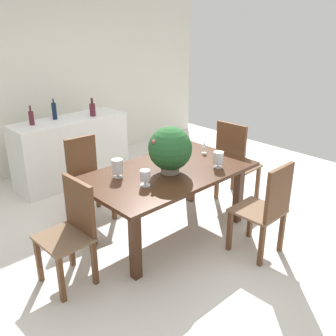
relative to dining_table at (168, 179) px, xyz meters
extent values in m
plane|color=silver|center=(0.00, 0.21, -0.66)|extent=(7.04, 7.04, 0.00)
cube|color=silver|center=(0.00, 2.81, 0.64)|extent=(6.40, 0.10, 2.60)
cube|color=#422616|center=(0.00, 0.00, 0.08)|extent=(1.84, 1.06, 0.04)
cube|color=#422616|center=(-0.77, -0.38, -0.30)|extent=(0.09, 0.09, 0.72)
cube|color=#422616|center=(0.77, -0.38, -0.30)|extent=(0.09, 0.09, 0.72)
cube|color=#422616|center=(-0.77, 0.38, -0.30)|extent=(0.09, 0.09, 0.72)
cube|color=#422616|center=(0.77, 0.38, -0.30)|extent=(0.09, 0.09, 0.72)
cube|color=brown|center=(-0.60, 0.70, -0.43)|extent=(0.05, 0.05, 0.45)
cube|color=brown|center=(-0.26, 0.67, -0.43)|extent=(0.05, 0.05, 0.45)
cube|color=brown|center=(-0.57, 1.09, -0.43)|extent=(0.05, 0.05, 0.45)
cube|color=brown|center=(-0.23, 1.06, -0.43)|extent=(0.05, 0.05, 0.45)
cube|color=brown|center=(-0.41, 0.88, -0.19)|extent=(0.46, 0.50, 0.03)
cube|color=brown|center=(-0.40, 1.09, 0.06)|extent=(0.39, 0.07, 0.49)
cube|color=brown|center=(0.60, -0.68, -0.43)|extent=(0.04, 0.04, 0.45)
cube|color=brown|center=(0.23, -0.69, -0.43)|extent=(0.04, 0.04, 0.45)
cube|color=brown|center=(0.60, -1.07, -0.43)|extent=(0.04, 0.04, 0.45)
cube|color=brown|center=(0.23, -1.07, -0.43)|extent=(0.04, 0.04, 0.45)
cube|color=brown|center=(0.41, -0.88, -0.19)|extent=(0.45, 0.46, 0.03)
cube|color=brown|center=(0.42, -1.09, 0.08)|extent=(0.41, 0.05, 0.52)
cube|color=brown|center=(-1.44, 0.19, -0.43)|extent=(0.05, 0.05, 0.45)
cube|color=brown|center=(-1.43, -0.20, -0.43)|extent=(0.05, 0.05, 0.45)
cube|color=brown|center=(-1.10, 0.20, -0.43)|extent=(0.05, 0.05, 0.45)
cube|color=brown|center=(-1.09, -0.19, -0.43)|extent=(0.05, 0.05, 0.45)
cube|color=brown|center=(-1.27, 0.00, -0.19)|extent=(0.42, 0.48, 0.03)
cube|color=brown|center=(-1.08, 0.00, 0.07)|extent=(0.05, 0.43, 0.50)
cube|color=brown|center=(1.47, -0.18, -0.43)|extent=(0.05, 0.05, 0.45)
cube|color=brown|center=(1.45, 0.20, -0.43)|extent=(0.05, 0.05, 0.45)
cube|color=brown|center=(1.08, -0.20, -0.43)|extent=(0.05, 0.05, 0.45)
cube|color=brown|center=(1.06, 0.18, -0.43)|extent=(0.05, 0.05, 0.45)
cube|color=brown|center=(1.27, 0.00, -0.19)|extent=(0.48, 0.48, 0.03)
cube|color=brown|center=(1.06, -0.01, 0.12)|extent=(0.06, 0.42, 0.60)
cylinder|color=gray|center=(-0.02, -0.05, 0.15)|extent=(0.19, 0.19, 0.09)
sphere|color=#235628|center=(-0.02, -0.05, 0.37)|extent=(0.46, 0.46, 0.46)
sphere|color=#C64C56|center=(-0.02, 0.10, 0.37)|extent=(0.05, 0.05, 0.05)
sphere|color=#C64C56|center=(-0.22, -0.03, 0.48)|extent=(0.04, 0.04, 0.04)
sphere|color=#C64C56|center=(-0.18, -0.06, 0.38)|extent=(0.04, 0.04, 0.04)
sphere|color=#C64C56|center=(0.13, -0.17, 0.37)|extent=(0.05, 0.05, 0.05)
sphere|color=#C64C56|center=(-0.16, -0.07, 0.30)|extent=(0.04, 0.04, 0.04)
sphere|color=#C64C56|center=(0.13, -0.10, 0.50)|extent=(0.06, 0.06, 0.06)
cylinder|color=silver|center=(0.45, -0.31, 0.11)|extent=(0.09, 0.09, 0.01)
cylinder|color=silver|center=(0.45, -0.31, 0.13)|extent=(0.02, 0.02, 0.04)
cylinder|color=silver|center=(0.45, -0.31, 0.22)|extent=(0.11, 0.11, 0.13)
cylinder|color=silver|center=(-0.42, -0.13, 0.11)|extent=(0.10, 0.10, 0.01)
cylinder|color=silver|center=(-0.42, -0.13, 0.14)|extent=(0.03, 0.03, 0.05)
cylinder|color=silver|center=(-0.42, -0.13, 0.21)|extent=(0.10, 0.10, 0.10)
cylinder|color=silver|center=(-0.50, 0.22, 0.11)|extent=(0.09, 0.09, 0.01)
cylinder|color=silver|center=(-0.50, 0.22, 0.13)|extent=(0.03, 0.03, 0.04)
cylinder|color=silver|center=(-0.50, 0.22, 0.22)|extent=(0.11, 0.11, 0.15)
cylinder|color=silver|center=(0.69, 0.11, 0.10)|extent=(0.06, 0.06, 0.00)
cylinder|color=silver|center=(0.69, 0.11, 0.14)|extent=(0.01, 0.01, 0.07)
cone|color=silver|center=(0.69, 0.11, 0.21)|extent=(0.06, 0.06, 0.07)
cube|color=white|center=(-0.02, 2.02, -0.19)|extent=(1.62, 0.56, 0.94)
cylinder|color=#0F1E38|center=(-0.16, 2.12, 0.40)|extent=(0.06, 0.06, 0.23)
cylinder|color=#0F1E38|center=(-0.16, 2.12, 0.54)|extent=(0.02, 0.02, 0.06)
cylinder|color=#511E28|center=(-0.52, 2.07, 0.37)|extent=(0.07, 0.07, 0.18)
cylinder|color=#511E28|center=(-0.52, 2.07, 0.50)|extent=(0.02, 0.02, 0.08)
cylinder|color=#511E28|center=(0.33, 1.92, 0.37)|extent=(0.08, 0.08, 0.18)
cylinder|color=#511E28|center=(0.33, 1.92, 0.50)|extent=(0.04, 0.04, 0.08)
camera|label=1|loc=(-2.60, -2.75, 1.66)|focal=41.15mm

